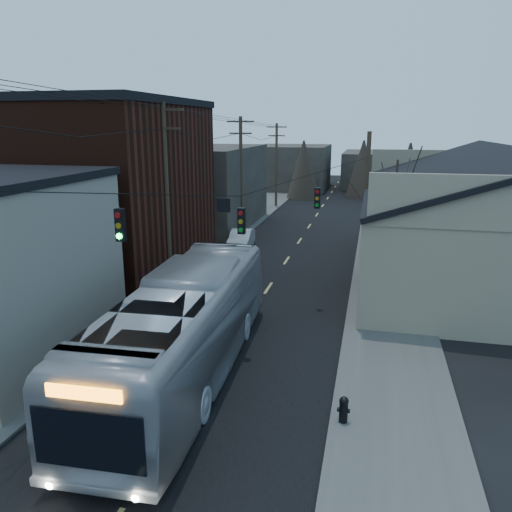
% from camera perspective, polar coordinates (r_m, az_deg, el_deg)
% --- Properties ---
extents(road_surface, '(9.00, 110.00, 0.02)m').
position_cam_1_polar(road_surface, '(37.46, 4.55, 1.06)').
color(road_surface, black).
rests_on(road_surface, ground).
extents(sidewalk_left, '(4.00, 110.00, 0.12)m').
position_cam_1_polar(sidewalk_left, '(38.91, -4.95, 1.65)').
color(sidewalk_left, '#474744').
rests_on(sidewalk_left, ground).
extents(sidewalk_right, '(4.00, 110.00, 0.12)m').
position_cam_1_polar(sidewalk_right, '(37.07, 14.53, 0.56)').
color(sidewalk_right, '#474744').
rests_on(sidewalk_right, ground).
extents(building_brick, '(10.00, 12.00, 10.00)m').
position_cam_1_polar(building_brick, '(30.45, -17.41, 6.80)').
color(building_brick, black).
rests_on(building_brick, ground).
extents(building_left_far, '(9.00, 14.00, 7.00)m').
position_cam_1_polar(building_left_far, '(44.87, -6.34, 7.84)').
color(building_left_far, '#302B26').
rests_on(building_left_far, ground).
extents(warehouse, '(16.16, 20.60, 7.73)m').
position_cam_1_polar(warehouse, '(32.51, 26.49, 2.26)').
color(warehouse, gray).
rests_on(warehouse, ground).
extents(building_far_left, '(10.00, 12.00, 6.00)m').
position_cam_1_polar(building_far_left, '(72.13, 4.13, 10.11)').
color(building_far_left, '#302B26').
rests_on(building_far_left, ground).
extents(building_far_right, '(12.00, 14.00, 5.00)m').
position_cam_1_polar(building_far_right, '(76.27, 14.56, 9.56)').
color(building_far_right, '#302B26').
rests_on(building_far_right, ground).
extents(bare_tree, '(0.40, 0.40, 7.20)m').
position_cam_1_polar(bare_tree, '(26.55, 15.35, 2.78)').
color(bare_tree, black).
rests_on(bare_tree, ground).
extents(utility_lines, '(11.24, 45.28, 10.50)m').
position_cam_1_polar(utility_lines, '(31.55, -2.56, 7.64)').
color(utility_lines, '#382B1E').
rests_on(utility_lines, ground).
extents(bus, '(3.73, 13.69, 3.78)m').
position_cam_1_polar(bus, '(18.06, -8.22, -8.18)').
color(bus, '#9EA3AA').
rests_on(bus, ground).
extents(parked_car, '(1.89, 4.44, 1.43)m').
position_cam_1_polar(parked_car, '(36.54, -1.72, 1.88)').
color(parked_car, '#AEB1B7').
rests_on(parked_car, ground).
extents(fire_hydrant, '(0.39, 0.29, 0.84)m').
position_cam_1_polar(fire_hydrant, '(16.02, 9.98, -16.78)').
color(fire_hydrant, black).
rests_on(fire_hydrant, sidewalk_right).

